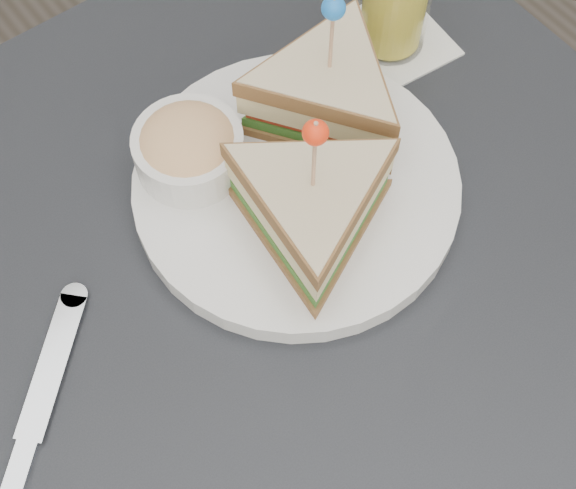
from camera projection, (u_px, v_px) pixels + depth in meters
The scene contains 4 objects.
ground_plane at pixel (287, 474), 1.36m from camera, with size 3.50×3.50×0.00m, color #3F3833.
table at pixel (286, 320), 0.77m from camera, with size 0.80×0.80×0.75m.
plate_meal at pixel (302, 157), 0.71m from camera, with size 0.35×0.33×0.18m.
cutlery_knife at pixel (32, 428), 0.64m from camera, with size 0.18×0.18×0.01m.
Camera 1 is at (-0.18, -0.24, 1.38)m, focal length 50.00 mm.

